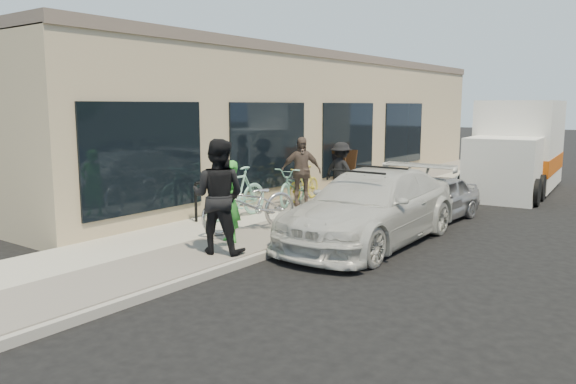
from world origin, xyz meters
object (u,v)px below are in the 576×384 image
Objects in this scene: tandem_bike at (250,203)px; man_standing at (218,196)px; woman_rider at (230,202)px; bystander_b at (301,171)px; cruiser_bike_c at (304,184)px; sedan_white at (371,207)px; bystander_a at (341,171)px; bike_rack at (206,196)px; cruiser_bike_b at (294,186)px; sandwich_board at (341,168)px; moving_truck at (517,151)px; sedan_silver at (434,199)px; cruiser_bike_a at (236,193)px.

man_standing reaches higher than tandem_bike.
woman_rider is 0.77× the size of man_standing.
cruiser_bike_c is at bearing 74.39° from bystander_b.
sedan_white reaches higher than tandem_bike.
woman_rider is at bearing 103.46° from bystander_a.
cruiser_bike_b is at bearing 82.13° from bike_rack.
tandem_bike is at bearing -69.39° from sandwich_board.
bystander_a is (-0.79, 5.18, 0.02)m from woman_rider.
cruiser_bike_c is (-3.69, -6.20, -0.63)m from moving_truck.
bystander_b is (-2.95, 1.84, 0.31)m from sedan_white.
woman_rider is at bearing -82.64° from man_standing.
sedan_silver is 2.01× the size of cruiser_bike_c.
cruiser_bike_a reaches higher than sedan_silver.
man_standing is (-1.63, -5.36, 0.60)m from sedan_silver.
man_standing is at bearing 105.88° from bystander_a.
tandem_bike is (1.48, -0.26, 0.04)m from bike_rack.
bystander_b is at bearing -92.24° from man_standing.
tandem_bike is 1.14× the size of cruiser_bike_a.
sedan_white is 4.10m from cruiser_bike_c.
woman_rider is 0.80× the size of cruiser_bike_a.
sedan_white is (3.56, 0.86, 0.03)m from bike_rack.
bystander_a is (0.68, 0.72, 0.31)m from cruiser_bike_c.
tandem_bike reaches higher than sedan_silver.
tandem_bike is at bearing -10.03° from bike_rack.
sedan_white is at bearing 72.59° from woman_rider.
tandem_bike reaches higher than cruiser_bike_b.
sedan_silver is at bearing 174.67° from bystander_a.
sedan_silver is at bearing 44.16° from cruiser_bike_a.
bystander_b is at bearing -121.61° from moving_truck.
sandwich_board is 5.45m from cruiser_bike_a.
woman_rider reaches higher than cruiser_bike_c.
cruiser_bike_a is 2.19m from cruiser_bike_b.
bike_rack is 0.28× the size of sedan_silver.
bystander_a is (-0.52, 4.29, 0.20)m from tandem_bike.
moving_truck is at bearing -119.87° from man_standing.
man_standing reaches higher than sedan_silver.
moving_truck is at bearing 93.69° from tandem_bike.
moving_truck reaches higher than bystander_a.
tandem_bike is (-2.49, -9.78, -0.52)m from moving_truck.
cruiser_bike_c is at bearing -90.95° from man_standing.
cruiser_bike_c is at bearing 51.08° from bystander_a.
woman_rider is at bearing -117.61° from bystander_b.
sandwich_board is 7.37m from woman_rider.
cruiser_bike_a is 3.54m from bystander_a.
moving_truck is 10.10m from tandem_bike.
bike_rack is 4.15m from bystander_a.
cruiser_bike_b is (-3.19, 1.86, -0.07)m from sedan_white.
bystander_b is (0.81, -3.26, 0.28)m from sandwich_board.
sedan_white is 1.59× the size of sedan_silver.
tandem_bike is at bearing -88.64° from man_standing.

